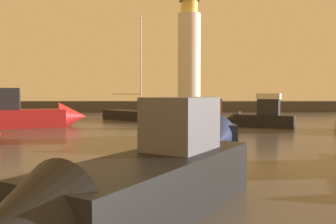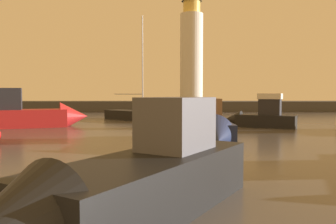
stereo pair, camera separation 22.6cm
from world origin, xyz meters
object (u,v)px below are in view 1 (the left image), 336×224
(lighthouse, at_px, (189,51))
(motorboat_6, at_px, (257,117))
(sailboat_moored, at_px, (136,115))
(motorboat_2, at_px, (210,130))
(motorboat_1, at_px, (135,186))
(motorboat_0, at_px, (34,115))

(lighthouse, height_order, motorboat_6, lighthouse)
(lighthouse, relative_size, sailboat_moored, 1.57)
(lighthouse, xyz_separation_m, sailboat_moored, (-7.54, -19.84, -9.39))
(motorboat_2, bearing_deg, lighthouse, 86.92)
(motorboat_2, bearing_deg, motorboat_6, 61.21)
(lighthouse, relative_size, motorboat_1, 2.11)
(motorboat_0, xyz_separation_m, motorboat_6, (19.46, -0.63, -0.14))
(motorboat_2, xyz_separation_m, motorboat_6, (5.60, 10.20, 0.03))
(sailboat_moored, bearing_deg, motorboat_0, -139.11)
(motorboat_2, relative_size, sailboat_moored, 0.71)
(motorboat_0, height_order, sailboat_moored, sailboat_moored)
(motorboat_1, xyz_separation_m, motorboat_6, (9.09, 22.48, -0.00))
(motorboat_0, distance_m, motorboat_1, 25.33)
(sailboat_moored, bearing_deg, motorboat_6, -35.33)
(lighthouse, bearing_deg, motorboat_0, -120.42)
(motorboat_1, relative_size, motorboat_6, 1.34)
(motorboat_2, bearing_deg, motorboat_1, -105.85)
(sailboat_moored, bearing_deg, motorboat_1, -86.21)
(motorboat_2, bearing_deg, sailboat_moored, 106.93)
(motorboat_0, height_order, motorboat_6, motorboat_0)
(motorboat_6, bearing_deg, motorboat_0, 178.13)
(motorboat_0, height_order, motorboat_2, motorboat_0)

